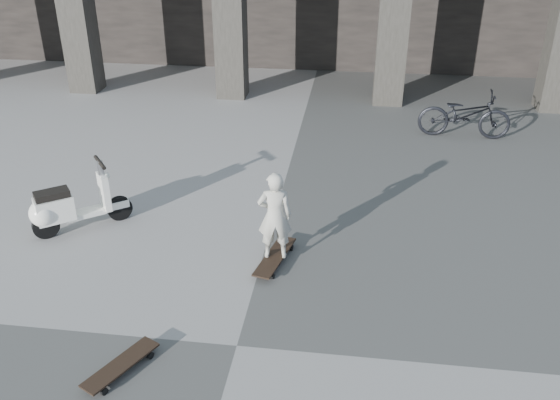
# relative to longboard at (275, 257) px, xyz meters

# --- Properties ---
(ground) EXTENTS (90.00, 90.00, 0.00)m
(ground) POSITION_rel_longboard_xyz_m (-0.18, -1.63, -0.08)
(ground) COLOR #484846
(ground) RESTS_ON ground
(longboard) EXTENTS (0.45, 1.03, 0.10)m
(longboard) POSITION_rel_longboard_xyz_m (0.00, 0.00, 0.00)
(longboard) COLOR black
(longboard) RESTS_ON ground
(skateboard_spare) EXTENTS (0.58, 0.86, 0.10)m
(skateboard_spare) POSITION_rel_longboard_xyz_m (-1.24, -2.15, -0.00)
(skateboard_spare) COLOR black
(skateboard_spare) RESTS_ON ground
(child) EXTENTS (0.47, 0.34, 1.17)m
(child) POSITION_rel_longboard_xyz_m (0.00, 0.00, 0.61)
(child) COLOR #BAB6A7
(child) RESTS_ON longboard
(scooter) EXTENTS (1.17, 0.96, 0.97)m
(scooter) POSITION_rel_longboard_xyz_m (-2.99, 0.37, 0.31)
(scooter) COLOR black
(scooter) RESTS_ON ground
(bicycle) EXTENTS (1.76, 0.68, 0.91)m
(bicycle) POSITION_rel_longboard_xyz_m (3.00, 4.87, 0.38)
(bicycle) COLOR black
(bicycle) RESTS_ON ground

